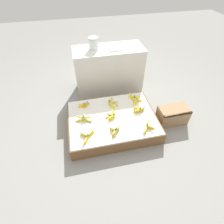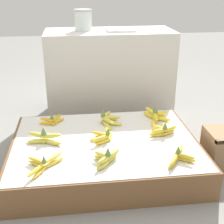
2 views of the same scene
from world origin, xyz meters
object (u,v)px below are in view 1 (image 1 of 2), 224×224
Objects in this scene: wooden_crate at (173,115)px; glass_jar at (94,43)px; banana_bunch_back_midleft at (112,103)px; banana_bunch_front_left at (87,136)px; banana_bunch_back_midright at (135,98)px; banana_bunch_middle_left at (84,118)px; banana_bunch_middle_midleft at (112,115)px; banana_bunch_front_midright at (148,127)px; banana_bunch_front_midleft at (115,130)px; foam_tray_white at (115,48)px; banana_bunch_back_left at (84,105)px; banana_bunch_middle_midright at (139,109)px.

wooden_crate is 2.39× the size of glass_jar.
banana_bunch_front_left is at bearing -128.60° from banana_bunch_back_midleft.
wooden_crate is at bearing -38.28° from banana_bunch_back_midright.
banana_bunch_middle_left reaches higher than banana_bunch_middle_midleft.
banana_bunch_front_midleft is at bearing 176.32° from banana_bunch_front_midright.
banana_bunch_middle_left is 0.98× the size of foam_tray_white.
banana_bunch_back_midleft reaches higher than banana_bunch_back_left.
banana_bunch_back_midright is at bearing 51.74° from banana_bunch_front_midleft.
banana_bunch_front_midright is at bearing -38.18° from banana_bunch_back_left.
banana_bunch_front_left is 0.44m from banana_bunch_middle_midleft.
glass_jar is at bearing 66.77° from banana_bunch_back_left.
banana_bunch_middle_left reaches higher than banana_bunch_back_left.
banana_bunch_back_midleft is (-0.79, 0.33, 0.09)m from wooden_crate.
foam_tray_white is (-0.17, 0.58, 0.51)m from banana_bunch_back_midright.
banana_bunch_front_midleft reaches higher than banana_bunch_front_left.
banana_bunch_middle_midleft is (-0.84, 0.09, 0.09)m from wooden_crate.
banana_bunch_front_midright is 0.81m from banana_bunch_middle_left.
banana_bunch_back_midright is 1.16× the size of foam_tray_white.
banana_bunch_front_left is at bearing -157.89° from banana_bunch_middle_midright.
banana_bunch_front_midleft is at bearing 1.69° from banana_bunch_front_left.
glass_jar is at bearing 132.92° from wooden_crate.
banana_bunch_front_midleft reaches higher than wooden_crate.
banana_bunch_middle_left reaches higher than banana_bunch_front_left.
banana_bunch_middle_left is at bearing 158.14° from banana_bunch_front_midright.
banana_bunch_middle_left is 0.80m from banana_bunch_back_midright.
banana_bunch_back_left is 0.73m from banana_bunch_back_midright.
banana_bunch_middle_left reaches higher than banana_bunch_back_midleft.
banana_bunch_front_midleft is 0.99× the size of banana_bunch_back_left.
banana_bunch_middle_midright is 0.89× the size of foam_tray_white.
wooden_crate is 0.87m from banana_bunch_front_midleft.
banana_bunch_front_left is 1.06× the size of banana_bunch_middle_left.
glass_jar reaches higher than banana_bunch_front_left.
glass_jar is (0.26, 0.61, 0.59)m from banana_bunch_back_left.
banana_bunch_back_midleft is 0.89m from glass_jar.
foam_tray_white reaches higher than banana_bunch_front_midleft.
foam_tray_white reaches higher than banana_bunch_front_left.
banana_bunch_middle_midright is at bearing -31.98° from banana_bunch_back_midleft.
banana_bunch_back_left is 0.73× the size of banana_bunch_back_midleft.
wooden_crate is at bearing -14.67° from banana_bunch_middle_midright.
banana_bunch_front_left is 0.79m from banana_bunch_middle_midright.
banana_bunch_back_left is at bearing -113.23° from glass_jar.
banana_bunch_middle_midright reaches higher than banana_bunch_front_left.
banana_bunch_front_midright is at bearing -35.79° from banana_bunch_middle_midleft.
banana_bunch_middle_left is 1.23× the size of banana_bunch_back_left.
banana_bunch_front_left is at bearing -87.60° from banana_bunch_middle_left.
banana_bunch_middle_left is at bearing 174.93° from wooden_crate.
banana_bunch_back_midleft reaches higher than wooden_crate.
banana_bunch_back_left is 0.69× the size of banana_bunch_back_midright.
banana_bunch_middle_midright is 0.97m from foam_tray_white.
banana_bunch_front_midright is 0.48m from banana_bunch_middle_midleft.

